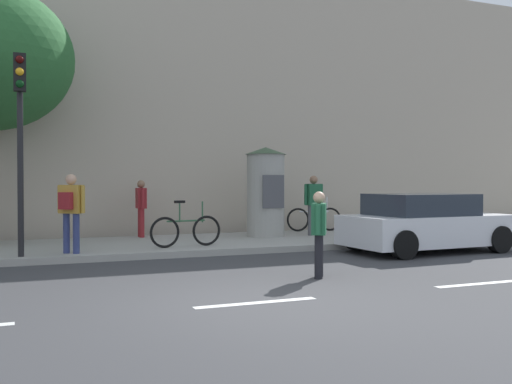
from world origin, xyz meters
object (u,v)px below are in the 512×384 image
object	(u,v)px
pedestrian_in_dark_shirt	(319,227)
pedestrian_in_light_jacket	(71,206)
pedestrian_with_bag	(141,204)
pedestrian_tallest	(314,200)
parked_car_blue	(425,224)
bicycle_upright	(314,218)
poster_column	(266,191)
bicycle_leaning	(186,230)
traffic_light	(20,120)

from	to	relation	value
pedestrian_in_dark_shirt	pedestrian_in_light_jacket	size ratio (longest dim) A/B	0.89
pedestrian_with_bag	pedestrian_tallest	bearing A→B (deg)	-15.48
pedestrian_in_light_jacket	parked_car_blue	distance (m)	8.15
bicycle_upright	poster_column	bearing A→B (deg)	-154.16
bicycle_leaning	parked_car_blue	bearing A→B (deg)	-19.61
traffic_light	bicycle_upright	bearing A→B (deg)	21.13
pedestrian_in_light_jacket	bicycle_upright	xyz separation A→B (m)	(7.42, 2.99, -0.63)
pedestrian_tallest	bicycle_leaning	distance (m)	4.45
pedestrian_in_dark_shirt	parked_car_blue	xyz separation A→B (m)	(4.14, 2.35, -0.21)
bicycle_leaning	bicycle_upright	world-z (taller)	same
traffic_light	poster_column	world-z (taller)	traffic_light
traffic_light	pedestrian_in_light_jacket	xyz separation A→B (m)	(0.99, 0.25, -1.75)
pedestrian_in_dark_shirt	pedestrian_with_bag	distance (m)	7.24
traffic_light	bicycle_leaning	xyz separation A→B (m)	(3.60, 0.57, -2.38)
traffic_light	pedestrian_with_bag	bearing A→B (deg)	47.25
poster_column	pedestrian_in_dark_shirt	world-z (taller)	poster_column
poster_column	bicycle_leaning	bearing A→B (deg)	-148.54
pedestrian_with_bag	pedestrian_in_light_jacket	xyz separation A→B (m)	(-2.10, -3.08, 0.11)
traffic_light	pedestrian_in_light_jacket	size ratio (longest dim) A/B	2.42
pedestrian_in_dark_shirt	parked_car_blue	distance (m)	4.76
pedestrian_in_dark_shirt	pedestrian_in_light_jacket	xyz separation A→B (m)	(-3.84, 3.94, 0.28)
pedestrian_with_bag	parked_car_blue	xyz separation A→B (m)	(5.88, -4.68, -0.39)
bicycle_leaning	poster_column	bearing A→B (deg)	31.46
traffic_light	pedestrian_in_light_jacket	distance (m)	2.02
poster_column	pedestrian_in_dark_shirt	size ratio (longest dim) A/B	1.65
pedestrian_tallest	pedestrian_with_bag	bearing A→B (deg)	164.52
pedestrian_with_bag	pedestrian_tallest	distance (m)	4.84
pedestrian_in_light_jacket	pedestrian_in_dark_shirt	bearing A→B (deg)	-45.76
poster_column	pedestrian_in_dark_shirt	bearing A→B (deg)	-104.38
pedestrian_tallest	bicycle_leaning	size ratio (longest dim) A/B	0.96
traffic_light	poster_column	size ratio (longest dim) A/B	1.65
poster_column	bicycle_upright	xyz separation A→B (m)	(2.05, 0.99, -0.87)
parked_car_blue	pedestrian_in_light_jacket	bearing A→B (deg)	168.67
bicycle_upright	parked_car_blue	world-z (taller)	parked_car_blue
pedestrian_tallest	pedestrian_in_dark_shirt	bearing A→B (deg)	-117.01
poster_column	pedestrian_tallest	distance (m)	1.44
pedestrian_in_dark_shirt	bicycle_leaning	distance (m)	4.45
poster_column	bicycle_upright	bearing A→B (deg)	25.84
pedestrian_in_dark_shirt	parked_car_blue	bearing A→B (deg)	29.56
pedestrian_in_light_jacket	parked_car_blue	size ratio (longest dim) A/B	0.41
traffic_light	pedestrian_with_bag	size ratio (longest dim) A/B	2.61
poster_column	parked_car_blue	bearing A→B (deg)	-54.00
traffic_light	parked_car_blue	size ratio (longest dim) A/B	1.00
bicycle_upright	pedestrian_in_light_jacket	bearing A→B (deg)	-158.03
traffic_light	poster_column	xyz separation A→B (m)	(6.35, 2.25, -1.50)
pedestrian_in_light_jacket	bicycle_leaning	size ratio (longest dim) A/B	0.96
poster_column	pedestrian_tallest	size ratio (longest dim) A/B	1.47
traffic_light	pedestrian_tallest	xyz separation A→B (m)	(7.75, 2.04, -1.77)
poster_column	bicycle_leaning	world-z (taller)	poster_column
bicycle_leaning	bicycle_upright	bearing A→B (deg)	29.13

